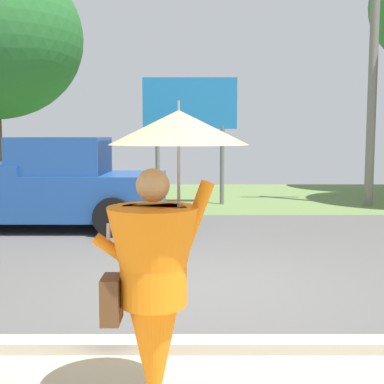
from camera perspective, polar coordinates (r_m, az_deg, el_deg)
ground_plane at (r=9.62m, az=1.35°, el=-5.57°), size 40.00×22.00×0.20m
monk_pedestrian at (r=3.45m, az=-3.42°, el=-8.07°), size 1.02×0.90×2.13m
pickup_truck at (r=11.26m, az=-16.04°, el=0.63°), size 5.20×2.28×1.88m
utility_pole at (r=15.15m, az=19.53°, el=13.49°), size 1.80×0.24×7.50m
roadside_billboard at (r=14.51m, az=0.05°, el=8.69°), size 2.60×0.12×3.50m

